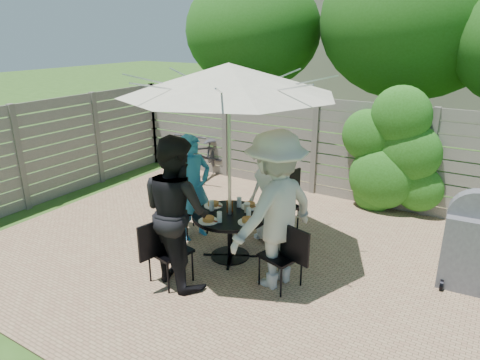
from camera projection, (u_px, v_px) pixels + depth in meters
The scene contains 23 objects.
backyard_envelope at pixel (410, 43), 13.24m from camera, with size 60.00×60.00×5.00m.
patio_table at pixel (230, 227), 5.79m from camera, with size 1.25×1.25×0.65m.
umbrella at pixel (229, 79), 5.14m from camera, with size 3.38×3.38×2.62m.
chair_back at pixel (279, 218), 6.44m from camera, with size 0.58×0.76×1.00m.
person_back at pixel (274, 189), 6.19m from camera, with size 0.79×0.51×1.61m, color silver.
chair_left at pixel (190, 218), 6.54m from camera, with size 0.67×0.53×0.88m.
person_left at pixel (193, 188), 6.27m from camera, with size 0.58×0.38×1.60m, color teal.
chair_front at pixel (170, 264), 5.25m from camera, with size 0.51×0.68×0.90m.
person_front at pixel (177, 211), 5.12m from camera, with size 0.91×0.71×1.87m, color black.
chair_right at pixel (281, 268), 5.17m from camera, with size 0.66×0.52×0.86m.
person_right at pixel (275, 211), 5.03m from camera, with size 1.26×0.72×1.94m, color #B6B4B1.
plate_back at pixel (250, 205), 5.94m from camera, with size 0.26×0.26×0.06m.
plate_left at pixel (213, 205), 5.97m from camera, with size 0.26×0.26×0.06m.
plate_front at pixel (208, 220), 5.49m from camera, with size 0.26×0.26×0.06m.
plate_right at pixel (248, 221), 5.46m from camera, with size 0.26×0.26×0.06m.
glass_back at pixel (239, 202), 5.94m from camera, with size 0.07×0.07×0.14m, color silver.
glass_left at pixel (212, 206), 5.82m from camera, with size 0.07×0.07×0.14m, color silver.
glass_front at pixel (219, 217), 5.47m from camera, with size 0.07×0.07×0.14m, color silver.
glass_right at pixel (249, 213), 5.58m from camera, with size 0.07×0.07×0.14m, color silver.
syrup_jug at pixel (230, 206), 5.77m from camera, with size 0.09×0.09×0.16m, color #59280C.
coffee_cup at pixel (247, 208), 5.77m from camera, with size 0.08×0.08×0.12m, color #C6B293.
bicycle at pixel (204, 155), 8.90m from camera, with size 0.71×2.04×1.07m, color #333338.
bbq_grill at pixel (471, 244), 5.09m from camera, with size 0.64×0.51×1.25m.
Camera 1 is at (2.85, -4.32, 2.98)m, focal length 32.00 mm.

